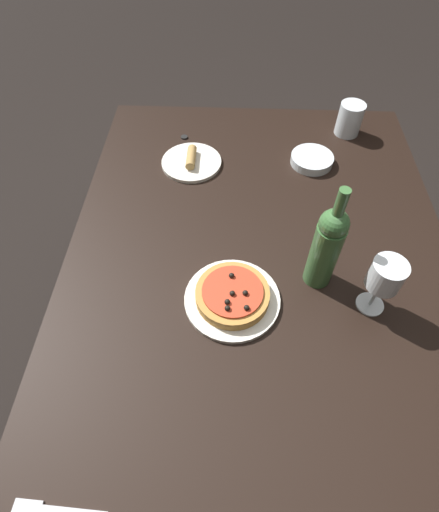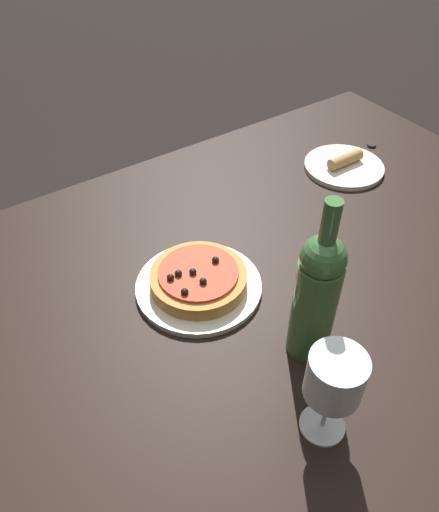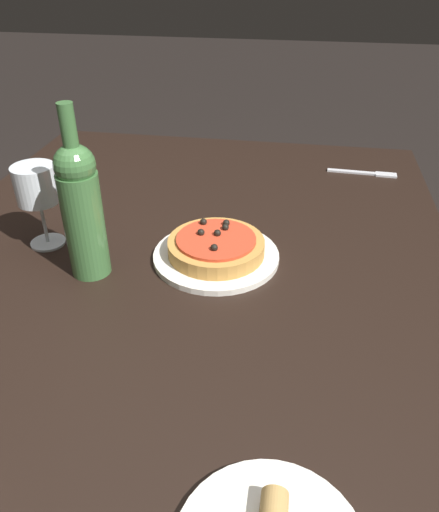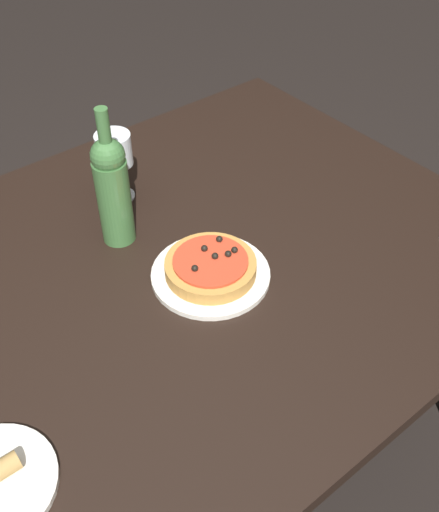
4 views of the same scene
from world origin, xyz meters
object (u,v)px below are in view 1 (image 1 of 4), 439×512
Objects in this scene: dinner_plate at (232,299)px; pizza at (232,294)px; water_cup at (350,119)px; bottle_cap at (184,137)px; fork at (53,510)px; side_plate at (191,162)px; side_bowl at (312,160)px; wine_bottle at (327,246)px; wine_glass at (386,277)px; dining_table at (258,283)px.

dinner_plate is 0.02m from pizza.
bottle_cap is at bearing -84.73° from water_cup.
bottle_cap is (-0.68, -0.19, -0.00)m from dinner_plate.
fork is at bearing -34.52° from pizza.
bottle_cap is at bearing -164.98° from side_plate.
side_bowl is 5.93× the size of bottle_cap.
wine_bottle reaches higher than dinner_plate.
wine_bottle is (-0.08, -0.13, 0.01)m from wine_glass.
dining_table is 0.15m from dinner_plate.
pizza is 7.79× the size of bottle_cap.
water_cup is 0.59m from side_plate.
bottle_cap is at bearing -141.63° from wine_glass.
dinner_plate is at bearing -70.16° from wine_bottle.
dinner_plate is 0.27m from wine_bottle.
dining_table is 0.16m from pizza.
side_plate is (-0.43, -0.22, 0.08)m from dining_table.
wine_glass is (-0.00, 0.35, 0.10)m from pizza.
fork is (0.47, -0.32, -0.00)m from dinner_plate.
water_cup is 4.74× the size of bottle_cap.
dinner_plate is at bearing 15.43° from bottle_cap.
bottle_cap is at bearing -164.57° from pizza.
side_bowl is (-0.56, -0.09, -0.11)m from wine_glass.
water_cup is at bearing -118.23° from fork.
side_bowl reaches higher than fork.
wine_glass reaches higher than bottle_cap.
water_cup is at bearing 95.27° from bottle_cap.
fork reaches higher than dining_table.
dining_table is at bearing 27.15° from side_plate.
pizza is 0.56m from side_plate.
dining_table is at bearing 145.36° from pizza.
dinner_plate reaches higher than fork.
water_cup reaches higher than dining_table.
side_bowl is 0.46m from bottle_cap.
wine_glass is at bearing 90.18° from pizza.
water_cup reaches higher than pizza.
wine_glass is at bearing 9.42° from side_bowl.
pizza is at bearing -70.09° from wine_bottle.
bottle_cap is (-1.15, 0.14, 0.00)m from fork.
wine_bottle reaches higher than bottle_cap.
wine_glass reaches higher than fork.
side_plate is 8.42× the size of bottle_cap.
wine_glass is 1.49× the size of water_cup.
side_bowl is at bearing 155.18° from pizza.
side_plate is (-0.54, -0.15, -0.02)m from pizza.
wine_glass is 0.87m from bottle_cap.
fork is 1.16m from bottle_cap.
dining_table is 0.49m from side_plate.
dining_table is at bearing 24.32° from bottle_cap.
wine_glass is 0.83m from fork.
wine_glass reaches higher than pizza.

